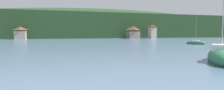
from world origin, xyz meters
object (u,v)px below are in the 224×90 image
object	(u,v)px
shore_building_west	(20,33)
shore_building_westcentral	(133,32)
shore_building_central	(152,32)
sailboat_far_5	(196,43)
sailboat_mid_3	(222,57)

from	to	relation	value
shore_building_west	shore_building_westcentral	xyz separation A→B (m)	(57.20, 0.87, 0.43)
shore_building_westcentral	shore_building_central	size ratio (longest dim) A/B	0.88
shore_building_west	shore_building_central	size ratio (longest dim) A/B	0.77
shore_building_central	sailboat_far_5	world-z (taller)	shore_building_central
shore_building_west	sailboat_far_5	bearing A→B (deg)	-46.49
shore_building_westcentral	shore_building_central	bearing A→B (deg)	-4.32
shore_building_central	sailboat_far_5	distance (m)	57.61
shore_building_west	sailboat_mid_3	bearing A→B (deg)	-68.36
shore_building_westcentral	sailboat_far_5	xyz separation A→B (m)	(-4.84, -56.02, -2.97)
shore_building_west	sailboat_far_5	distance (m)	76.09
shore_building_west	shore_building_central	world-z (taller)	shore_building_central
shore_building_westcentral	sailboat_mid_3	world-z (taller)	sailboat_mid_3
shore_building_west	shore_building_westcentral	bearing A→B (deg)	0.87
shore_building_west	shore_building_central	xyz separation A→B (m)	(68.64, 0.01, 0.82)
shore_building_central	sailboat_mid_3	size ratio (longest dim) A/B	0.63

